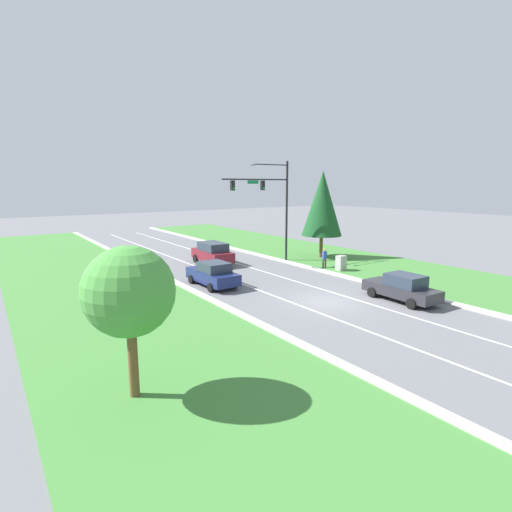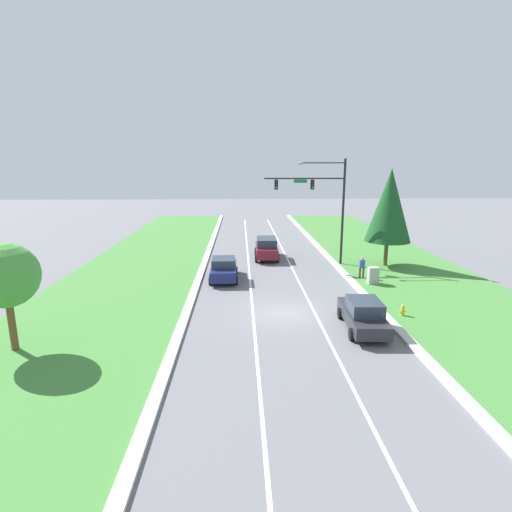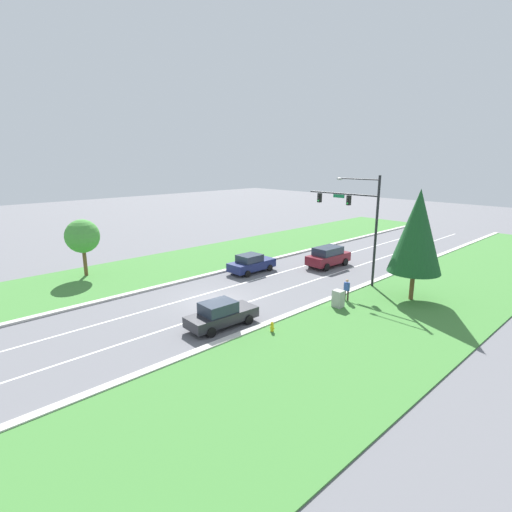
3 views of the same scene
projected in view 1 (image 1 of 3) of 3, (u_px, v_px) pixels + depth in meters
ground_plane at (326, 302)px, 23.92m from camera, size 160.00×160.00×0.00m
curb_strip_right at (386, 287)px, 27.07m from camera, size 0.50×90.00×0.15m
curb_strip_left at (247, 318)px, 20.75m from camera, size 0.50×90.00×0.15m
grass_verge_right at (431, 277)px, 30.01m from camera, size 10.00×90.00×0.08m
grass_verge_left at (149, 341)px, 17.81m from camera, size 10.00×90.00×0.08m
lane_stripe_inner_left at (303, 307)px, 22.91m from camera, size 0.14×81.00×0.01m
lane_stripe_inner_right at (347, 297)px, 24.93m from camera, size 0.14×81.00×0.01m
traffic_signal_mast at (271, 197)px, 34.56m from camera, size 6.75×0.41×8.93m
charcoal_sedan at (402, 288)px, 23.92m from camera, size 2.11×4.69×1.67m
navy_sedan at (213, 274)px, 27.46m from camera, size 2.11×4.57×1.69m
burgundy_suv at (213, 253)px, 34.92m from camera, size 2.23×4.72×1.93m
utility_cabinet at (341, 263)px, 32.12m from camera, size 0.70×0.60×1.28m
pedestrian at (324, 257)px, 33.11m from camera, size 0.40×0.22×1.69m
fire_hydrant at (406, 283)px, 26.92m from camera, size 0.34×0.20×0.70m
conifer_near_right_tree at (322, 204)px, 37.11m from camera, size 3.75×3.75×8.16m
oak_near_left_tree at (129, 292)px, 12.55m from camera, size 2.92×2.92×5.08m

